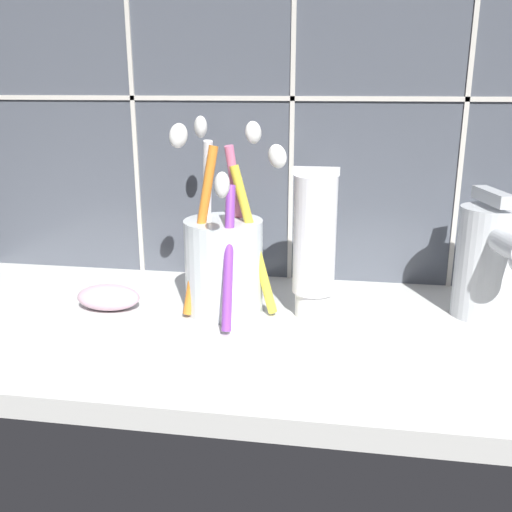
% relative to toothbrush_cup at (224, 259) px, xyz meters
% --- Properties ---
extents(sink_counter, '(0.72, 0.30, 0.02)m').
position_rel_toothbrush_cup_xyz_m(sink_counter, '(0.04, -0.04, -0.06)').
color(sink_counter, silver).
rests_on(sink_counter, ground).
extents(tile_wall_backsplash, '(0.82, 0.02, 0.59)m').
position_rel_toothbrush_cup_xyz_m(tile_wall_backsplash, '(0.04, 0.12, 0.22)').
color(tile_wall_backsplash, '#4C515B').
rests_on(tile_wall_backsplash, ground).
extents(toothbrush_cup, '(0.11, 0.13, 0.19)m').
position_rel_toothbrush_cup_xyz_m(toothbrush_cup, '(0.00, 0.00, 0.00)').
color(toothbrush_cup, silver).
rests_on(toothbrush_cup, sink_counter).
extents(toothpaste_tube, '(0.04, 0.04, 0.15)m').
position_rel_toothbrush_cup_xyz_m(toothpaste_tube, '(0.09, 0.00, 0.02)').
color(toothpaste_tube, white).
rests_on(toothpaste_tube, sink_counter).
extents(sink_faucet, '(0.06, 0.11, 0.12)m').
position_rel_toothbrush_cup_xyz_m(sink_faucet, '(0.25, 0.02, 0.01)').
color(sink_faucet, silver).
rests_on(sink_faucet, sink_counter).
extents(soap_bar, '(0.06, 0.04, 0.02)m').
position_rel_toothbrush_cup_xyz_m(soap_bar, '(-0.12, -0.02, -0.04)').
color(soap_bar, '#DBB2C6').
rests_on(soap_bar, sink_counter).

